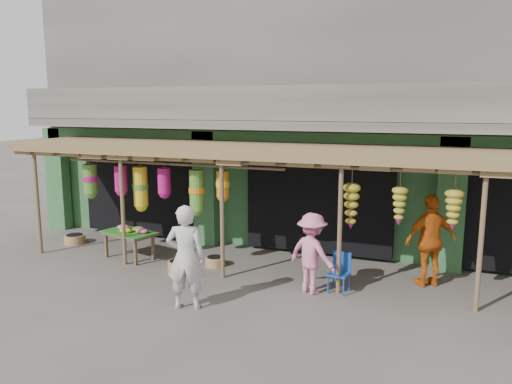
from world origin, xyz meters
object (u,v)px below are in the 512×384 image
(flower_table, at_px, (130,233))
(person_shopper, at_px, (312,253))
(person_vendor, at_px, (431,241))
(person_front, at_px, (186,257))
(blue_chair, at_px, (340,270))

(flower_table, distance_m, person_shopper, 4.70)
(person_vendor, relative_size, person_shopper, 1.19)
(person_front, xyz_separation_m, person_shopper, (1.93, 1.55, -0.16))
(blue_chair, xyz_separation_m, person_vendor, (1.64, 0.96, 0.52))
(flower_table, height_order, blue_chair, blue_chair)
(blue_chair, height_order, person_shopper, person_shopper)
(person_front, bearing_deg, flower_table, -56.30)
(blue_chair, relative_size, person_vendor, 0.41)
(person_shopper, bearing_deg, person_vendor, -127.19)
(blue_chair, relative_size, person_shopper, 0.49)
(blue_chair, bearing_deg, person_shopper, -144.10)
(person_vendor, height_order, person_shopper, person_vendor)
(person_front, distance_m, person_shopper, 2.49)
(flower_table, bearing_deg, person_front, -23.20)
(blue_chair, bearing_deg, person_front, -135.17)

